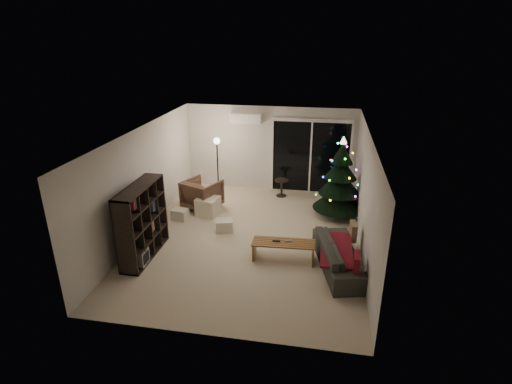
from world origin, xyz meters
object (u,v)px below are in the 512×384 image
armchair (202,194)px  sofa (341,255)px  bookshelf (133,221)px  coffee_table (283,251)px  media_cabinet (151,223)px  christmas_tree (340,178)px

armchair → sofa: bearing=169.7°
bookshelf → armchair: bookshelf is taller
armchair → coffee_table: bearing=160.4°
media_cabinet → christmas_tree: christmas_tree is taller
armchair → christmas_tree: christmas_tree is taller
bookshelf → coffee_table: bookshelf is taller
sofa → coffee_table: (-1.18, 0.12, -0.08)m
coffee_table → media_cabinet: bearing=168.8°
bookshelf → christmas_tree: size_ratio=0.75×
bookshelf → armchair: 2.71m
bookshelf → media_cabinet: bookshelf is taller
media_cabinet → christmas_tree: (4.28, 1.91, 0.71)m
armchair → coffee_table: (2.45, -2.25, -0.20)m
bookshelf → sofa: size_ratio=0.80×
bookshelf → armchair: (0.67, 2.60, -0.39)m
media_cabinet → coffee_table: media_cabinet is taller
bookshelf → coffee_table: bearing=8.6°
christmas_tree → coffee_table: bearing=-116.1°
bookshelf → media_cabinet: (0.00, 0.80, -0.44)m
armchair → sofa: 4.34m
media_cabinet → sofa: size_ratio=0.56×
coffee_table → christmas_tree: bearing=61.0°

